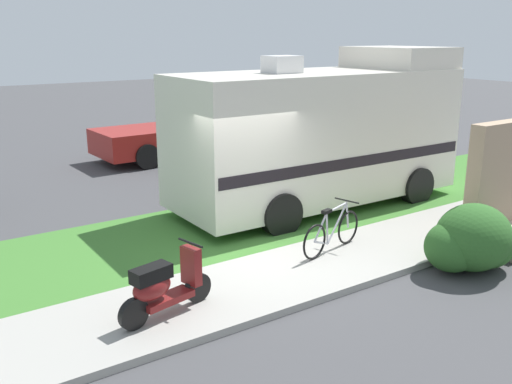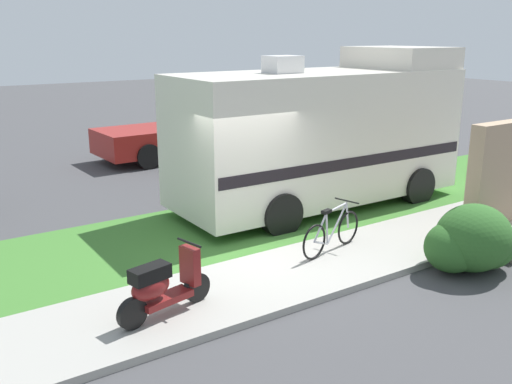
{
  "view_description": "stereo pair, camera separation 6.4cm",
  "coord_description": "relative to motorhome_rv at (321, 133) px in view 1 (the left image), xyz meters",
  "views": [
    {
      "loc": [
        -5.62,
        -8.09,
        3.94
      ],
      "look_at": [
        0.15,
        0.3,
        1.1
      ],
      "focal_mm": 39.91,
      "sensor_mm": 36.0,
      "label": 1
    },
    {
      "loc": [
        -5.56,
        -8.13,
        3.94
      ],
      "look_at": [
        0.15,
        0.3,
        1.1
      ],
      "focal_mm": 39.91,
      "sensor_mm": 36.0,
      "label": 2
    }
  ],
  "objects": [
    {
      "name": "motorhome_rv",
      "position": [
        0.0,
        0.0,
        0.0
      ],
      "size": [
        6.88,
        2.73,
        3.63
      ],
      "color": "silver",
      "rests_on": "ground"
    },
    {
      "name": "bush_by_porch",
      "position": [
        -0.39,
        -4.41,
        -1.19
      ],
      "size": [
        1.63,
        1.22,
        1.16
      ],
      "color": "#2D6026",
      "rests_on": "ground"
    },
    {
      "name": "scooter",
      "position": [
        -5.52,
        -3.13,
        -1.16
      ],
      "size": [
        1.55,
        0.61,
        0.97
      ],
      "color": "black",
      "rests_on": "ground"
    },
    {
      "name": "porch_steps",
      "position": [
        1.23,
        -4.01,
        -0.77
      ],
      "size": [
        2.0,
        1.26,
        2.4
      ],
      "color": "#B2A893",
      "rests_on": "ground"
    },
    {
      "name": "grass_strip",
      "position": [
        -2.93,
        -0.22,
        -1.69
      ],
      "size": [
        24.0,
        3.4,
        0.08
      ],
      "color": "#3D752D",
      "rests_on": "ground"
    },
    {
      "name": "bottle_green",
      "position": [
        1.87,
        -2.86,
        -1.5
      ],
      "size": [
        0.06,
        0.06,
        0.26
      ],
      "color": "#19722D",
      "rests_on": "ground"
    },
    {
      "name": "sidewalk",
      "position": [
        -2.93,
        -2.92,
        -1.67
      ],
      "size": [
        24.0,
        2.0,
        0.12
      ],
      "color": "#9E9B93",
      "rests_on": "ground"
    },
    {
      "name": "bicycle",
      "position": [
        -1.93,
        -2.6,
        -1.25
      ],
      "size": [
        1.65,
        0.57,
        0.88
      ],
      "color": "black",
      "rests_on": "ground"
    },
    {
      "name": "ground_plane",
      "position": [
        -2.93,
        -1.72,
        -1.73
      ],
      "size": [
        80.0,
        80.0,
        0.0
      ],
      "primitive_type": "plane",
      "color": "#424244"
    },
    {
      "name": "pickup_truck_far",
      "position": [
        0.18,
        6.89,
        -0.8
      ],
      "size": [
        5.13,
        2.34,
        1.73
      ],
      "color": "maroon",
      "rests_on": "ground"
    }
  ]
}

